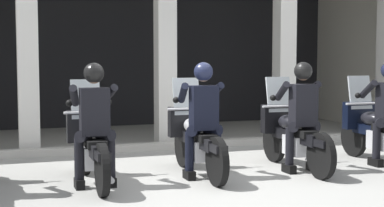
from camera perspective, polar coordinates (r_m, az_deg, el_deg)
name	(u,v)px	position (r m, az deg, el deg)	size (l,w,h in m)	color
ground_plane	(148,146)	(10.91, -4.38, -4.14)	(80.00, 80.00, 0.00)	#999993
station_building	(140,31)	(12.81, -5.15, 7.12)	(10.99, 3.97, 3.55)	black
kerb_strip	(173,145)	(10.51, -1.86, -4.13)	(10.49, 0.24, 0.12)	#B7B5AD
motorcycle_left	(91,145)	(7.77, -9.85, -4.03)	(0.62, 2.04, 1.35)	black
police_officer_left	(94,114)	(7.44, -9.57, -1.01)	(0.63, 0.61, 1.58)	black
motorcycle_center	(196,139)	(8.20, 0.42, -3.50)	(0.62, 2.04, 1.35)	black
police_officer_center	(203,110)	(7.89, 1.08, -0.63)	(0.63, 0.61, 1.58)	black
motorcycle_right	(292,135)	(8.75, 9.79, -3.06)	(0.62, 2.04, 1.35)	black
police_officer_right	(302,107)	(8.46, 10.74, -0.35)	(0.63, 0.61, 1.58)	black
motorcycle_far_right	(376,131)	(9.58, 17.57, -2.55)	(0.62, 2.04, 1.35)	black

